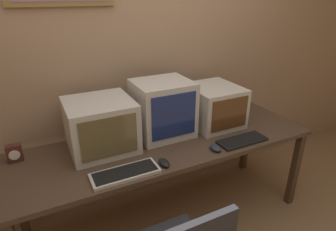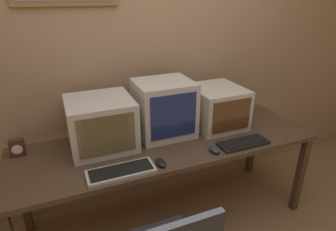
# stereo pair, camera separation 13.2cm
# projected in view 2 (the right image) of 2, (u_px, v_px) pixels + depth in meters

# --- Properties ---
(wall_back) EXTENTS (8.00, 0.08, 2.60)m
(wall_back) POSITION_uv_depth(u_px,v_px,m) (145.00, 57.00, 2.33)
(wall_back) COLOR tan
(wall_back) RESTS_ON ground_plane
(desk) EXTENTS (2.29, 0.74, 0.76)m
(desk) POSITION_uv_depth(u_px,v_px,m) (168.00, 149.00, 2.17)
(desk) COLOR #4C3828
(desk) RESTS_ON ground_plane
(monitor_left) EXTENTS (0.46, 0.45, 0.36)m
(monitor_left) POSITION_uv_depth(u_px,v_px,m) (101.00, 123.00, 2.02)
(monitor_left) COLOR beige
(monitor_left) RESTS_ON desk
(monitor_center) EXTENTS (0.43, 0.38, 0.43)m
(monitor_center) POSITION_uv_depth(u_px,v_px,m) (164.00, 108.00, 2.18)
(monitor_center) COLOR beige
(monitor_center) RESTS_ON desk
(monitor_right) EXTENTS (0.41, 0.45, 0.33)m
(monitor_right) POSITION_uv_depth(u_px,v_px,m) (216.00, 107.00, 2.35)
(monitor_right) COLOR beige
(monitor_right) RESTS_ON desk
(keyboard_main) EXTENTS (0.43, 0.17, 0.03)m
(keyboard_main) POSITION_uv_depth(u_px,v_px,m) (121.00, 171.00, 1.76)
(keyboard_main) COLOR beige
(keyboard_main) RESTS_ON desk
(keyboard_side) EXTENTS (0.39, 0.15, 0.03)m
(keyboard_side) POSITION_uv_depth(u_px,v_px,m) (243.00, 143.00, 2.10)
(keyboard_side) COLOR black
(keyboard_side) RESTS_ON desk
(mouse_near_keyboard) EXTENTS (0.06, 0.11, 0.03)m
(mouse_near_keyboard) POSITION_uv_depth(u_px,v_px,m) (161.00, 162.00, 1.85)
(mouse_near_keyboard) COLOR black
(mouse_near_keyboard) RESTS_ON desk
(mouse_far_corner) EXTENTS (0.07, 0.11, 0.04)m
(mouse_far_corner) POSITION_uv_depth(u_px,v_px,m) (215.00, 150.00, 1.99)
(mouse_far_corner) COLOR #282D3D
(mouse_far_corner) RESTS_ON desk
(desk_clock) EXTENTS (0.10, 0.06, 0.12)m
(desk_clock) POSITION_uv_depth(u_px,v_px,m) (17.00, 148.00, 1.94)
(desk_clock) COLOR #4C231E
(desk_clock) RESTS_ON desk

